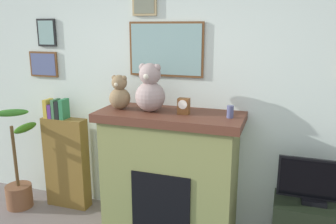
# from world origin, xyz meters

# --- Properties ---
(back_wall) EXTENTS (5.20, 0.15, 2.60)m
(back_wall) POSITION_xyz_m (-0.00, 2.00, 1.31)
(back_wall) COLOR silver
(back_wall) RESTS_ON ground_plane
(fireplace) EXTENTS (1.38, 0.61, 1.22)m
(fireplace) POSITION_xyz_m (0.09, 1.66, 0.62)
(fireplace) COLOR olive
(fireplace) RESTS_ON ground_plane
(bookshelf) EXTENTS (0.50, 0.16, 1.25)m
(bookshelf) POSITION_xyz_m (-1.16, 1.74, 0.56)
(bookshelf) COLOR brown
(bookshelf) RESTS_ON ground_plane
(potted_plant) EXTENTS (0.55, 0.57, 1.12)m
(potted_plant) POSITION_xyz_m (-1.67, 1.52, 0.38)
(potted_plant) COLOR brown
(potted_plant) RESTS_ON ground_plane
(television) EXTENTS (0.63, 0.14, 0.41)m
(television) POSITION_xyz_m (1.41, 1.64, 0.72)
(television) COLOR black
(television) RESTS_ON tv_stand
(candle_jar) EXTENTS (0.06, 0.06, 0.11)m
(candle_jar) POSITION_xyz_m (0.66, 1.64, 1.28)
(candle_jar) COLOR #4C517A
(candle_jar) RESTS_ON fireplace
(mantel_clock) EXTENTS (0.11, 0.08, 0.15)m
(mantel_clock) POSITION_xyz_m (0.23, 1.64, 1.30)
(mantel_clock) COLOR brown
(mantel_clock) RESTS_ON fireplace
(teddy_bear_grey) EXTENTS (0.21, 0.21, 0.33)m
(teddy_bear_grey) POSITION_xyz_m (-0.42, 1.64, 1.37)
(teddy_bear_grey) COLOR olive
(teddy_bear_grey) RESTS_ON fireplace
(teddy_bear_brown) EXTENTS (0.28, 0.28, 0.46)m
(teddy_bear_brown) POSITION_xyz_m (-0.10, 1.64, 1.43)
(teddy_bear_brown) COLOR gray
(teddy_bear_brown) RESTS_ON fireplace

